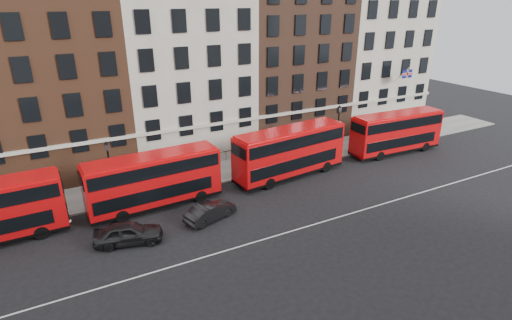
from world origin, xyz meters
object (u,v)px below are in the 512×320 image
car_front (210,211)px  traffic_light (417,121)px  bus_d (396,132)px  car_rear (128,233)px  bus_b (154,180)px  bus_c (290,151)px

car_front → traffic_light: (28.67, 5.89, 1.75)m
bus_d → car_rear: bearing=-169.2°
traffic_light → car_front: bearing=-168.4°
bus_d → car_rear: (-29.57, -4.40, -1.64)m
car_rear → traffic_light: traffic_light is taller
traffic_light → bus_b: bearing=-176.7°
bus_c → car_front: 10.64m
bus_b → car_front: bus_b is taller
bus_c → bus_d: size_ratio=1.07×
bus_b → bus_c: (12.83, -0.00, 0.15)m
bus_b → bus_d: 26.51m
bus_c → bus_d: (13.69, 0.01, -0.13)m
car_rear → traffic_light: bearing=-65.3°
car_rear → traffic_light: (34.89, 6.23, 1.66)m
bus_d → traffic_light: bearing=21.3°
bus_b → traffic_light: size_ratio=3.30×
car_rear → car_front: bearing=-72.2°
bus_c → car_front: bus_c is taller
car_rear → car_front: 6.22m
bus_d → car_front: bus_d is taller
traffic_light → car_rear: bearing=-169.9°
bus_d → bus_c: bearing=-177.7°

